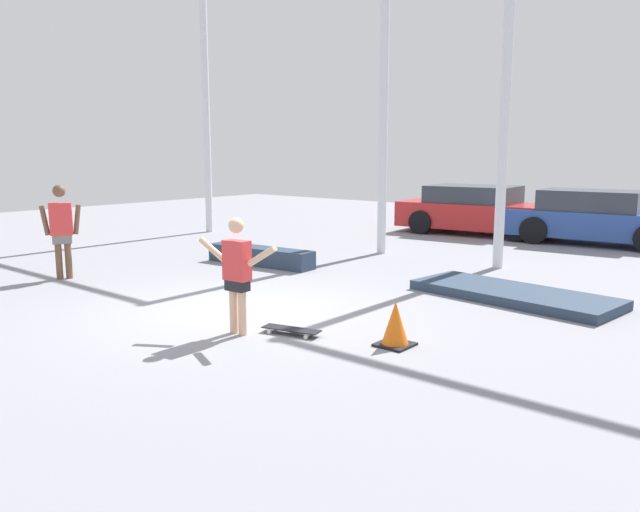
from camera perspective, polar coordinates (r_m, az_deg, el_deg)
name	(u,v)px	position (r m, az deg, el deg)	size (l,w,h in m)	color
ground_plane	(238,312)	(9.23, -7.49, -5.11)	(36.00, 36.00, 0.00)	gray
skateboarder	(237,270)	(7.97, -7.59, -1.27)	(1.29, 0.20, 1.50)	#DBAD89
skateboard	(291,330)	(8.07, -2.63, -6.73)	(0.81, 0.39, 0.08)	black
grind_box	(260,256)	(12.93, -5.48, 0.00)	(2.48, 0.48, 0.37)	#28384C
manual_pad	(513,294)	(10.40, 17.27, -3.36)	(3.19, 1.24, 0.15)	#28384C
canopy_support_left	(284,74)	(16.27, -3.33, 16.27)	(6.24, 0.20, 6.97)	silver
parked_car_red	(477,210)	(18.22, 14.17, 4.06)	(4.52, 2.35, 1.36)	red
parked_car_blue	(595,218)	(17.15, 23.84, 3.19)	(4.37, 2.11, 1.36)	#284793
bystander	(61,227)	(12.31, -22.56, 2.47)	(0.46, 0.65, 1.73)	brown
traffic_cone	(395,324)	(7.60, 6.90, -6.21)	(0.41, 0.41, 0.55)	black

